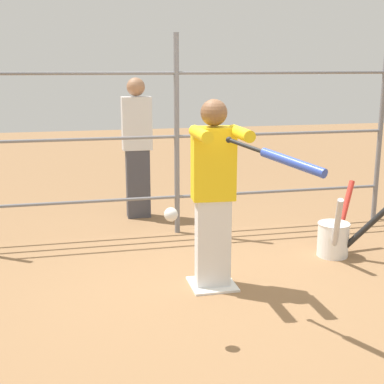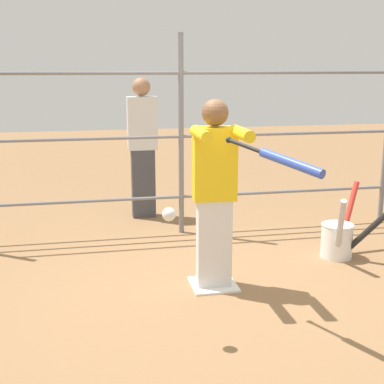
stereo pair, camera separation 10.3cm
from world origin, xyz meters
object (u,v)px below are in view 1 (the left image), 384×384
(baseball_bat_swinging, at_px, (284,159))
(softball_in_flight, at_px, (171,214))
(bystander_behind_fence, at_px, (137,146))
(batter, at_px, (214,189))
(bat_bucket, at_px, (336,236))

(baseball_bat_swinging, xyz_separation_m, softball_in_flight, (0.77, -0.09, -0.37))
(softball_in_flight, relative_size, bystander_behind_fence, 0.05)
(batter, height_order, baseball_bat_swinging, batter)
(bystander_behind_fence, bearing_deg, bat_bucket, 132.89)
(softball_in_flight, bearing_deg, bat_bucket, -146.72)
(baseball_bat_swinging, xyz_separation_m, bystander_behind_fence, (0.61, -3.31, -0.37))
(batter, relative_size, softball_in_flight, 17.22)
(baseball_bat_swinging, bearing_deg, bat_bucket, -130.73)
(bat_bucket, distance_m, bystander_behind_fence, 2.73)
(baseball_bat_swinging, bearing_deg, batter, -74.90)
(batter, relative_size, bat_bucket, 2.15)
(softball_in_flight, xyz_separation_m, bystander_behind_fence, (-0.17, -3.21, -0.00))
(batter, xyz_separation_m, bystander_behind_fence, (0.36, -2.39, 0.03))
(batter, distance_m, bat_bucket, 1.65)
(bat_bucket, xyz_separation_m, bystander_behind_fence, (1.79, -1.93, 0.71))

